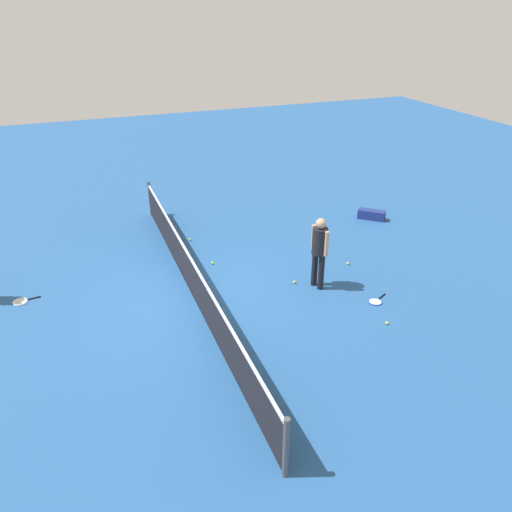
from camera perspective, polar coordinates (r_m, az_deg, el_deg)
name	(u,v)px	position (r m, az deg, el deg)	size (l,w,h in m)	color
ground_plane	(193,296)	(11.06, -7.32, -4.63)	(40.00, 40.00, 0.00)	#265693
court_net	(192,276)	(10.80, -7.47, -2.38)	(10.09, 0.09, 1.07)	#4C4C51
player_near_side	(319,247)	(10.92, 7.39, 1.00)	(0.53, 0.41, 1.70)	black
tennis_racket_near_player	(376,301)	(11.08, 13.78, -5.12)	(0.42, 0.60, 0.03)	blue
tennis_racket_far_player	(21,301)	(11.92, -25.65, -4.78)	(0.36, 0.60, 0.03)	white
tennis_ball_near_player	(348,263)	(12.43, 10.65, -0.86)	(0.07, 0.07, 0.07)	#C6E033
tennis_ball_by_net	(323,251)	(12.95, 7.86, 0.59)	(0.07, 0.07, 0.07)	#C6E033
tennis_ball_midcourt	(213,263)	(12.28, -5.09, -0.82)	(0.07, 0.07, 0.07)	#C6E033
tennis_ball_baseline	(294,282)	(11.45, 4.50, -3.05)	(0.07, 0.07, 0.07)	#C6E033
tennis_ball_stray_left	(190,239)	(13.58, -7.71, 1.93)	(0.07, 0.07, 0.07)	#C6E033
tennis_ball_stray_right	(387,323)	(10.39, 15.00, -7.55)	(0.07, 0.07, 0.07)	#C6E033
equipment_bag	(373,215)	(15.18, 13.43, 4.69)	(0.74, 0.78, 0.28)	navy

